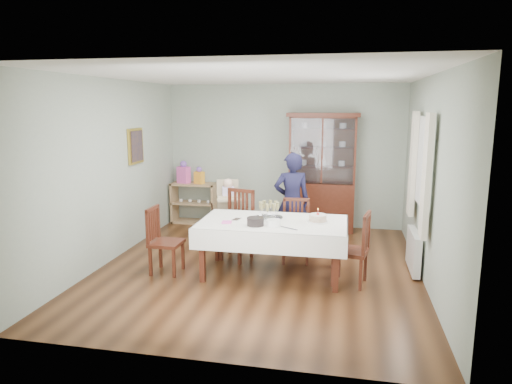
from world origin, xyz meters
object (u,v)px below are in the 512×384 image
(chair_end_left, at_px, (166,253))
(birthday_cake, at_px, (318,218))
(chair_far_right, at_px, (296,243))
(champagne_tray, at_px, (269,213))
(china_cabinet, at_px, (322,171))
(gift_bag_orange, at_px, (199,176))
(chair_end_right, at_px, (351,263))
(high_chair, at_px, (228,219))
(dining_table, at_px, (273,248))
(chair_far_left, at_px, (235,239))
(sideboard, at_px, (194,203))
(gift_bag_pink, at_px, (184,173))
(woman, at_px, (292,202))

(chair_end_left, distance_m, birthday_cake, 2.17)
(chair_far_right, bearing_deg, champagne_tray, -130.11)
(china_cabinet, bearing_deg, gift_bag_orange, 179.96)
(chair_end_left, relative_size, chair_end_right, 0.96)
(chair_end_left, bearing_deg, champagne_tray, -75.19)
(champagne_tray, bearing_deg, high_chair, 128.10)
(dining_table, bearing_deg, chair_far_left, 140.41)
(sideboard, relative_size, chair_far_left, 0.86)
(china_cabinet, xyz_separation_m, gift_bag_pink, (-2.70, 0.00, -0.13))
(dining_table, height_order, china_cabinet, china_cabinet)
(sideboard, relative_size, gift_bag_orange, 2.72)
(chair_far_left, xyz_separation_m, gift_bag_orange, (-1.20, 1.93, 0.64))
(birthday_cake, height_order, gift_bag_pink, gift_bag_pink)
(dining_table, height_order, gift_bag_orange, gift_bag_orange)
(chair_end_right, bearing_deg, birthday_cake, -103.74)
(china_cabinet, relative_size, chair_end_right, 2.25)
(chair_far_left, xyz_separation_m, birthday_cake, (1.27, -0.47, 0.50))
(chair_end_right, distance_m, gift_bag_orange, 3.98)
(chair_far_right, bearing_deg, chair_end_left, -159.94)
(chair_far_left, relative_size, champagne_tray, 2.68)
(high_chair, relative_size, gift_bag_orange, 3.37)
(dining_table, bearing_deg, china_cabinet, 78.33)
(chair_end_right, relative_size, gift_bag_orange, 2.92)
(chair_far_left, relative_size, chair_far_right, 1.13)
(sideboard, distance_m, woman, 2.51)
(birthday_cake, bearing_deg, chair_end_right, -25.09)
(gift_bag_pink, bearing_deg, sideboard, 5.75)
(chair_end_right, xyz_separation_m, high_chair, (-2.02, 1.40, 0.15))
(woman, bearing_deg, champagne_tray, 63.60)
(china_cabinet, xyz_separation_m, sideboard, (-2.50, 0.02, -0.72))
(birthday_cake, bearing_deg, sideboard, 136.95)
(chair_far_right, relative_size, champagne_tray, 2.37)
(chair_end_left, height_order, birthday_cake, birthday_cake)
(dining_table, height_order, champagne_tray, champagne_tray)
(china_cabinet, bearing_deg, chair_far_left, -121.55)
(birthday_cake, bearing_deg, chair_far_right, 123.16)
(chair_far_left, distance_m, birthday_cake, 1.44)
(chair_end_left, distance_m, gift_bag_orange, 2.80)
(china_cabinet, distance_m, chair_far_left, 2.40)
(woman, height_order, gift_bag_pink, woman)
(chair_far_left, height_order, birthday_cake, chair_far_left)
(woman, relative_size, gift_bag_pink, 3.59)
(chair_end_left, bearing_deg, chair_far_left, -46.24)
(chair_far_right, xyz_separation_m, chair_end_right, (0.81, -0.76, 0.01))
(sideboard, relative_size, chair_end_right, 0.93)
(dining_table, distance_m, high_chair, 1.60)
(gift_bag_orange, bearing_deg, high_chair, -53.22)
(chair_far_left, relative_size, birthday_cake, 3.82)
(high_chair, bearing_deg, chair_far_left, -86.77)
(woman, xyz_separation_m, birthday_cake, (0.49, -1.10, 0.02))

